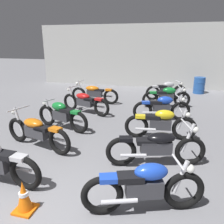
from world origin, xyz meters
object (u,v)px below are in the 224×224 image
object	(u,v)px
motorcycle_left_row_3	(85,102)
motorcycle_right_row_3	(162,107)
motorcycle_left_row_2	(62,115)
motorcycle_left_row_4	(94,93)
motorcycle_left_row_1	(37,131)
motorcycle_right_row_2	(161,123)
oil_drum	(199,85)
traffic_cone	(24,197)
motorcycle_right_row_0	(145,186)
motorcycle_right_row_5	(167,90)
motorcycle_right_row_4	(167,97)
motorcycle_right_row_1	(157,147)

from	to	relation	value
motorcycle_left_row_3	motorcycle_right_row_3	xyz separation A→B (m)	(2.85, -0.09, 0.01)
motorcycle_left_row_2	motorcycle_left_row_3	size ratio (longest dim) A/B	0.92
motorcycle_left_row_4	motorcycle_left_row_1	bearing A→B (deg)	-89.49
motorcycle_right_row_3	motorcycle_right_row_2	bearing A→B (deg)	-88.41
oil_drum	traffic_cone	xyz separation A→B (m)	(-3.56, -9.90, -0.17)
motorcycle_right_row_0	oil_drum	world-z (taller)	motorcycle_right_row_0
traffic_cone	motorcycle_left_row_1	bearing A→B (deg)	117.39
motorcycle_left_row_2	motorcycle_left_row_4	distance (m)	3.21
motorcycle_right_row_2	traffic_cone	distance (m)	3.93
motorcycle_left_row_2	motorcycle_right_row_0	world-z (taller)	same
motorcycle_left_row_1	motorcycle_left_row_3	world-z (taller)	same
motorcycle_right_row_0	oil_drum	distance (m)	9.58
motorcycle_left_row_1	motorcycle_left_row_2	bearing A→B (deg)	89.46
motorcycle_right_row_2	motorcycle_right_row_5	bearing A→B (deg)	89.83
motorcycle_left_row_1	motorcycle_right_row_2	bearing A→B (deg)	24.30
motorcycle_right_row_4	motorcycle_left_row_1	bearing A→B (deg)	-123.42
motorcycle_right_row_4	oil_drum	distance (m)	3.56
motorcycle_right_row_0	motorcycle_right_row_3	size ratio (longest dim) A/B	0.98
motorcycle_left_row_1	motorcycle_right_row_2	world-z (taller)	motorcycle_left_row_1
motorcycle_left_row_1	motorcycle_left_row_4	world-z (taller)	same
motorcycle_right_row_4	oil_drum	world-z (taller)	motorcycle_right_row_4
motorcycle_right_row_4	motorcycle_right_row_5	size ratio (longest dim) A/B	1.04
motorcycle_left_row_4	traffic_cone	distance (m)	6.72
motorcycle_right_row_2	motorcycle_right_row_3	xyz separation A→B (m)	(-0.04, 1.61, 0.00)
motorcycle_right_row_2	motorcycle_right_row_0	bearing A→B (deg)	-91.66
oil_drum	motorcycle_right_row_3	bearing A→B (deg)	-109.00
motorcycle_right_row_2	motorcycle_right_row_5	world-z (taller)	same
motorcycle_right_row_4	motorcycle_right_row_2	bearing A→B (deg)	-91.01
motorcycle_left_row_3	motorcycle_right_row_0	bearing A→B (deg)	-58.88
motorcycle_right_row_4	motorcycle_right_row_5	xyz separation A→B (m)	(-0.04, 1.37, 0.00)
motorcycle_left_row_1	motorcycle_right_row_2	size ratio (longest dim) A/B	1.08
motorcycle_left_row_2	motorcycle_left_row_3	bearing A→B (deg)	86.83
motorcycle_right_row_4	oil_drum	bearing A→B (deg)	63.82
motorcycle_right_row_0	motorcycle_right_row_4	distance (m)	6.23
motorcycle_right_row_0	motorcycle_right_row_3	world-z (taller)	same
motorcycle_left_row_4	motorcycle_right_row_1	bearing A→B (deg)	-57.02
motorcycle_left_row_3	motorcycle_right_row_0	xyz separation A→B (m)	(2.81, -4.65, 0.01)
motorcycle_right_row_1	motorcycle_right_row_3	world-z (taller)	motorcycle_right_row_1
motorcycle_right_row_2	traffic_cone	world-z (taller)	motorcycle_right_row_2
motorcycle_left_row_2	motorcycle_right_row_0	bearing A→B (deg)	-45.39
motorcycle_left_row_2	motorcycle_right_row_0	xyz separation A→B (m)	(2.90, -2.94, 0.00)
motorcycle_left_row_3	motorcycle_right_row_5	world-z (taller)	motorcycle_left_row_3
motorcycle_left_row_1	motorcycle_right_row_1	xyz separation A→B (m)	(2.99, -0.12, 0.00)
motorcycle_left_row_2	motorcycle_left_row_4	world-z (taller)	motorcycle_left_row_4
traffic_cone	motorcycle_right_row_0	bearing A→B (deg)	14.49
traffic_cone	motorcycle_left_row_3	bearing A→B (deg)	100.66
motorcycle_right_row_4	motorcycle_right_row_0	bearing A→B (deg)	-91.32
motorcycle_right_row_4	motorcycle_left_row_4	bearing A→B (deg)	-178.58
motorcycle_left_row_2	traffic_cone	size ratio (longest dim) A/B	3.56
oil_drum	motorcycle_right_row_4	bearing A→B (deg)	-116.18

